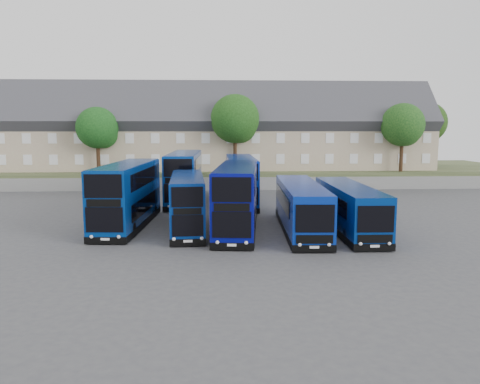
# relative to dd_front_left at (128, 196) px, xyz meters

# --- Properties ---
(ground) EXTENTS (120.00, 120.00, 0.00)m
(ground) POSITION_rel_dd_front_left_xyz_m (6.75, -4.17, -2.27)
(ground) COLOR #414146
(ground) RESTS_ON ground
(retaining_wall) EXTENTS (70.00, 0.40, 1.50)m
(retaining_wall) POSITION_rel_dd_front_left_xyz_m (6.75, 19.83, -1.52)
(retaining_wall) COLOR slate
(retaining_wall) RESTS_ON ground
(earth_bank) EXTENTS (80.00, 20.00, 2.00)m
(earth_bank) POSITION_rel_dd_front_left_xyz_m (6.75, 29.83, -1.27)
(earth_bank) COLOR #3C4929
(earth_bank) RESTS_ON ground
(terrace_row) EXTENTS (54.00, 10.40, 11.20)m
(terrace_row) POSITION_rel_dd_front_left_xyz_m (6.75, 25.83, 4.33)
(terrace_row) COLOR tan
(terrace_row) RESTS_ON earth_bank
(dd_front_left) EXTENTS (3.37, 11.74, 4.61)m
(dd_front_left) POSITION_rel_dd_front_left_xyz_m (0.00, 0.00, 0.00)
(dd_front_left) COLOR navy
(dd_front_left) RESTS_ON ground
(dd_front_mid) EXTENTS (2.85, 9.87, 3.87)m
(dd_front_mid) POSITION_rel_dd_front_left_xyz_m (4.51, -1.67, -0.37)
(dd_front_mid) COLOR navy
(dd_front_mid) RESTS_ON ground
(dd_front_right) EXTENTS (3.75, 11.73, 4.58)m
(dd_front_right) POSITION_rel_dd_front_left_xyz_m (8.01, -1.88, -0.01)
(dd_front_right) COLOR #060A78
(dd_front_right) RESTS_ON ground
(dd_rear_left) EXTENTS (2.98, 12.12, 4.80)m
(dd_rear_left) POSITION_rel_dd_front_left_xyz_m (3.38, 11.38, 0.09)
(dd_rear_left) COLOR navy
(dd_rear_left) RESTS_ON ground
(dd_rear_right) EXTENTS (2.65, 11.23, 4.45)m
(dd_rear_right) POSITION_rel_dd_front_left_xyz_m (8.87, 9.77, -0.08)
(dd_rear_right) COLOR #0928A5
(dd_rear_right) RESTS_ON ground
(coach_east_a) EXTENTS (3.14, 12.38, 3.36)m
(coach_east_a) POSITION_rel_dd_front_left_xyz_m (12.50, -2.22, -0.62)
(coach_east_a) COLOR #08299D
(coach_east_a) RESTS_ON ground
(coach_east_b) EXTENTS (2.65, 11.86, 3.23)m
(coach_east_b) POSITION_rel_dd_front_left_xyz_m (15.88, -2.37, -0.68)
(coach_east_b) COLOR navy
(coach_east_b) RESTS_ON ground
(tree_west) EXTENTS (4.80, 4.80, 7.65)m
(tree_west) POSITION_rel_dd_front_left_xyz_m (-7.11, 20.93, 4.78)
(tree_west) COLOR #382314
(tree_west) RESTS_ON earth_bank
(tree_mid) EXTENTS (5.76, 5.76, 9.18)m
(tree_mid) POSITION_rel_dd_front_left_xyz_m (8.89, 21.43, 5.80)
(tree_mid) COLOR #382314
(tree_mid) RESTS_ON earth_bank
(tree_east) EXTENTS (5.12, 5.12, 8.16)m
(tree_east) POSITION_rel_dd_front_left_xyz_m (28.89, 20.93, 5.12)
(tree_east) COLOR #382314
(tree_east) RESTS_ON earth_bank
(tree_far) EXTENTS (5.44, 5.44, 8.67)m
(tree_far) POSITION_rel_dd_front_left_xyz_m (34.89, 27.93, 5.46)
(tree_far) COLOR #382314
(tree_far) RESTS_ON earth_bank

